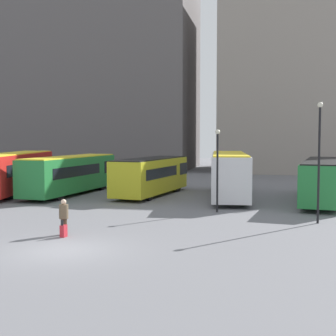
{
  "coord_description": "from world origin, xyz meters",
  "views": [
    {
      "loc": [
        7.64,
        -16.91,
        4.44
      ],
      "look_at": [
        1.84,
        11.51,
        2.52
      ],
      "focal_mm": 50.0,
      "sensor_mm": 36.0,
      "label": 1
    }
  ],
  "objects_px": {
    "traveler": "(64,214)",
    "lamp_post_1": "(319,153)",
    "bus_3": "(229,173)",
    "suitcase": "(64,231)",
    "bus_2": "(152,175)",
    "bus_4": "(322,179)",
    "bus_0": "(15,171)",
    "lamp_post_0": "(217,163)",
    "bus_1": "(71,173)"
  },
  "relations": [
    {
      "from": "traveler",
      "to": "lamp_post_1",
      "type": "relative_size",
      "value": 0.26
    },
    {
      "from": "bus_3",
      "to": "traveler",
      "type": "height_order",
      "value": "bus_3"
    },
    {
      "from": "suitcase",
      "to": "bus_2",
      "type": "bearing_deg",
      "value": 5.85
    },
    {
      "from": "bus_2",
      "to": "bus_4",
      "type": "distance_m",
      "value": 12.46
    },
    {
      "from": "bus_2",
      "to": "traveler",
      "type": "height_order",
      "value": "bus_2"
    },
    {
      "from": "bus_0",
      "to": "bus_2",
      "type": "bearing_deg",
      "value": -94.83
    },
    {
      "from": "traveler",
      "to": "lamp_post_1",
      "type": "height_order",
      "value": "lamp_post_1"
    },
    {
      "from": "bus_4",
      "to": "suitcase",
      "type": "xyz_separation_m",
      "value": [
        -12.67,
        -14.26,
        -1.3
      ]
    },
    {
      "from": "bus_3",
      "to": "bus_4",
      "type": "distance_m",
      "value": 6.53
    },
    {
      "from": "bus_0",
      "to": "lamp_post_0",
      "type": "bearing_deg",
      "value": -120.64
    },
    {
      "from": "suitcase",
      "to": "bus_1",
      "type": "bearing_deg",
      "value": 28.86
    },
    {
      "from": "bus_2",
      "to": "suitcase",
      "type": "bearing_deg",
      "value": -171.77
    },
    {
      "from": "traveler",
      "to": "lamp_post_1",
      "type": "xyz_separation_m",
      "value": [
        11.66,
        5.24,
        2.65
      ]
    },
    {
      "from": "bus_3",
      "to": "bus_4",
      "type": "xyz_separation_m",
      "value": [
        6.45,
        -0.98,
        -0.2
      ]
    },
    {
      "from": "bus_1",
      "to": "suitcase",
      "type": "bearing_deg",
      "value": -151.89
    },
    {
      "from": "bus_0",
      "to": "bus_1",
      "type": "distance_m",
      "value": 4.65
    },
    {
      "from": "bus_0",
      "to": "suitcase",
      "type": "relative_size",
      "value": 16.18
    },
    {
      "from": "bus_4",
      "to": "traveler",
      "type": "relative_size",
      "value": 7.28
    },
    {
      "from": "bus_0",
      "to": "bus_2",
      "type": "relative_size",
      "value": 1.28
    },
    {
      "from": "bus_2",
      "to": "bus_0",
      "type": "bearing_deg",
      "value": 104.21
    },
    {
      "from": "suitcase",
      "to": "lamp_post_0",
      "type": "height_order",
      "value": "lamp_post_0"
    },
    {
      "from": "bus_1",
      "to": "lamp_post_1",
      "type": "height_order",
      "value": "lamp_post_1"
    },
    {
      "from": "traveler",
      "to": "suitcase",
      "type": "xyz_separation_m",
      "value": [
        0.19,
        -0.48,
        -0.69
      ]
    },
    {
      "from": "bus_2",
      "to": "lamp_post_0",
      "type": "distance_m",
      "value": 9.39
    },
    {
      "from": "bus_4",
      "to": "lamp_post_0",
      "type": "height_order",
      "value": "lamp_post_0"
    },
    {
      "from": "bus_0",
      "to": "bus_3",
      "type": "xyz_separation_m",
      "value": [
        16.86,
        0.59,
        0.03
      ]
    },
    {
      "from": "bus_1",
      "to": "lamp_post_0",
      "type": "distance_m",
      "value": 13.74
    },
    {
      "from": "suitcase",
      "to": "bus_0",
      "type": "bearing_deg",
      "value": 42.85
    },
    {
      "from": "lamp_post_1",
      "to": "bus_1",
      "type": "bearing_deg",
      "value": 152.42
    },
    {
      "from": "bus_1",
      "to": "bus_3",
      "type": "height_order",
      "value": "bus_3"
    },
    {
      "from": "bus_0",
      "to": "traveler",
      "type": "relative_size",
      "value": 7.75
    },
    {
      "from": "bus_1",
      "to": "suitcase",
      "type": "distance_m",
      "value": 16.06
    },
    {
      "from": "lamp_post_0",
      "to": "bus_3",
      "type": "bearing_deg",
      "value": 88.37
    },
    {
      "from": "bus_2",
      "to": "suitcase",
      "type": "xyz_separation_m",
      "value": [
        -0.28,
        -15.6,
        -1.27
      ]
    },
    {
      "from": "bus_1",
      "to": "bus_3",
      "type": "distance_m",
      "value": 12.22
    },
    {
      "from": "bus_2",
      "to": "bus_4",
      "type": "height_order",
      "value": "bus_4"
    },
    {
      "from": "lamp_post_0",
      "to": "suitcase",
      "type": "bearing_deg",
      "value": -125.98
    },
    {
      "from": "bus_4",
      "to": "lamp_post_1",
      "type": "bearing_deg",
      "value": -179.67
    },
    {
      "from": "bus_1",
      "to": "bus_2",
      "type": "xyz_separation_m",
      "value": [
        6.27,
        0.76,
        -0.07
      ]
    },
    {
      "from": "traveler",
      "to": "lamp_post_1",
      "type": "distance_m",
      "value": 13.06
    },
    {
      "from": "bus_3",
      "to": "bus_2",
      "type": "bearing_deg",
      "value": 81.02
    },
    {
      "from": "traveler",
      "to": "bus_0",
      "type": "bearing_deg",
      "value": 43.25
    },
    {
      "from": "suitcase",
      "to": "lamp_post_0",
      "type": "relative_size",
      "value": 0.16
    },
    {
      "from": "bus_4",
      "to": "lamp_post_0",
      "type": "relative_size",
      "value": 2.43
    },
    {
      "from": "bus_0",
      "to": "bus_2",
      "type": "xyz_separation_m",
      "value": [
        10.91,
        0.94,
        -0.21
      ]
    },
    {
      "from": "bus_4",
      "to": "traveler",
      "type": "distance_m",
      "value": 18.86
    },
    {
      "from": "bus_0",
      "to": "traveler",
      "type": "bearing_deg",
      "value": -153.41
    },
    {
      "from": "bus_0",
      "to": "traveler",
      "type": "xyz_separation_m",
      "value": [
        10.44,
        -14.17,
        -0.78
      ]
    },
    {
      "from": "bus_2",
      "to": "suitcase",
      "type": "height_order",
      "value": "bus_2"
    },
    {
      "from": "bus_2",
      "to": "bus_3",
      "type": "bearing_deg",
      "value": -84.11
    }
  ]
}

